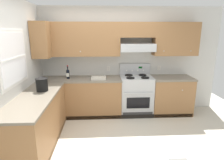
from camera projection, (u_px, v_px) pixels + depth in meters
ground_plane at (109, 142)px, 3.49m from camera, size 7.04×7.04×0.00m
wall_back at (123, 52)px, 4.62m from camera, size 4.68×0.57×2.55m
wall_left at (16, 69)px, 3.29m from camera, size 0.47×4.00×2.55m
counter_back_run at (112, 96)px, 4.58m from camera, size 3.60×0.65×0.91m
counter_left_run at (37, 121)px, 3.30m from camera, size 0.63×1.91×0.91m
stove at (136, 95)px, 4.62m from camera, size 0.76×0.62×1.20m
wine_bottle at (68, 73)px, 4.38m from camera, size 0.07×0.07×0.31m
bowl at (99, 78)px, 4.36m from camera, size 0.33×0.22×0.06m
bucket at (42, 84)px, 3.47m from camera, size 0.22×0.22×0.24m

